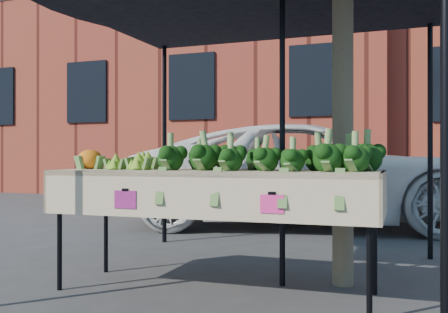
# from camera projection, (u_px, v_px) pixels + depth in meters

# --- Properties ---
(ground) EXTENTS (90.00, 90.00, 0.00)m
(ground) POSITION_uv_depth(u_px,v_px,m) (185.00, 294.00, 3.77)
(ground) COLOR #2F2F32
(table) EXTENTS (2.42, 0.86, 0.90)m
(table) POSITION_uv_depth(u_px,v_px,m) (215.00, 231.00, 3.81)
(table) COLOR #C5B695
(table) RESTS_ON ground
(canopy) EXTENTS (3.16, 3.16, 2.74)m
(canopy) POSITION_uv_depth(u_px,v_px,m) (243.00, 111.00, 4.20)
(canopy) COLOR black
(canopy) RESTS_ON ground
(broccoli_heap) EXTENTS (1.59, 0.56, 0.25)m
(broccoli_heap) POSITION_uv_depth(u_px,v_px,m) (267.00, 153.00, 3.70)
(broccoli_heap) COLOR black
(broccoli_heap) RESTS_ON table
(romanesco_cluster) EXTENTS (0.42, 0.56, 0.19)m
(romanesco_cluster) POSITION_uv_depth(u_px,v_px,m) (138.00, 157.00, 4.07)
(romanesco_cluster) COLOR #83AF2A
(romanesco_cluster) RESTS_ON table
(cauliflower_pair) EXTENTS (0.19, 0.19, 0.17)m
(cauliflower_pair) POSITION_uv_depth(u_px,v_px,m) (90.00, 158.00, 4.13)
(cauliflower_pair) COLOR orange
(cauliflower_pair) RESTS_ON table
(vehicle) EXTENTS (1.93, 2.69, 5.30)m
(vehicle) POSITION_uv_depth(u_px,v_px,m) (311.00, 44.00, 7.58)
(vehicle) COLOR white
(vehicle) RESTS_ON ground
(building_left) EXTENTS (12.00, 8.00, 9.00)m
(building_left) POSITION_uv_depth(u_px,v_px,m) (200.00, 49.00, 16.77)
(building_left) COLOR maroon
(building_left) RESTS_ON ground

